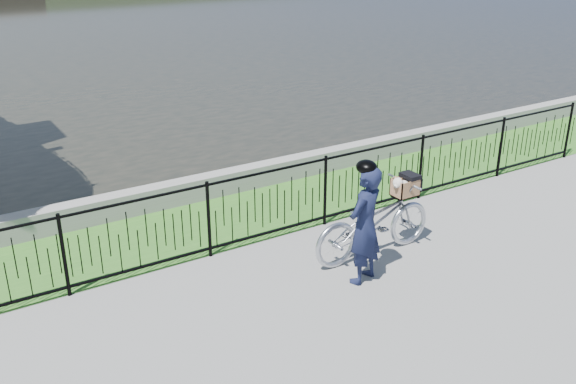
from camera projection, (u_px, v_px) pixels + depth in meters
ground at (332, 286)px, 8.46m from camera, size 120.00×120.00×0.00m
grass_strip at (239, 216)px, 10.49m from camera, size 60.00×2.00×0.01m
quay_wall at (212, 185)px, 11.20m from camera, size 60.00×0.30×0.40m
fence at (270, 204)px, 9.49m from camera, size 14.00×0.06×1.15m
bicycle_rig at (374, 221)px, 9.06m from camera, size 1.99×0.69×1.14m
cyclist at (365, 223)px, 8.28m from camera, size 0.69×0.57×1.69m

